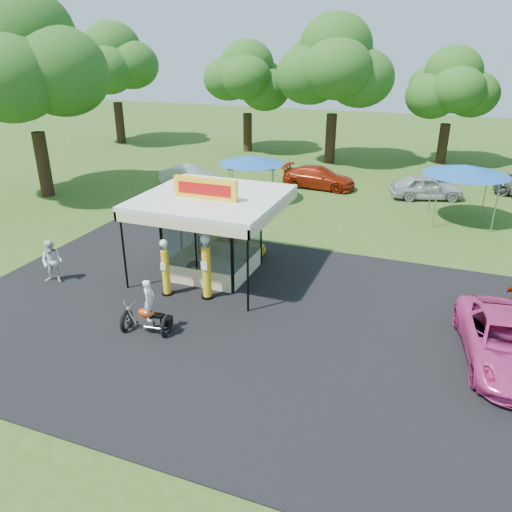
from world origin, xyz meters
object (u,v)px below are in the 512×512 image
(a_frame_sign, at_px, (499,365))
(tent_west, at_px, (252,160))
(spectator_west, at_px, (52,262))
(motorcycle, at_px, (149,312))
(tent_east, at_px, (466,170))
(kiosk_car, at_px, (235,244))
(bg_car_a, at_px, (191,177))
(bg_car_b, at_px, (319,177))
(bg_car_c, at_px, (427,187))
(gas_pump_right, at_px, (207,269))
(gas_pump_left, at_px, (166,269))
(gas_station_kiosk, at_px, (213,233))
(pink_sedan, at_px, (507,342))

(a_frame_sign, distance_m, tent_west, 19.11)
(a_frame_sign, distance_m, spectator_west, 16.29)
(motorcycle, distance_m, tent_west, 15.57)
(motorcycle, relative_size, tent_east, 0.46)
(kiosk_car, bearing_deg, bg_car_a, 37.66)
(bg_car_b, height_order, bg_car_c, bg_car_c)
(spectator_west, height_order, bg_car_b, spectator_west)
(bg_car_b, relative_size, tent_east, 1.10)
(gas_pump_right, relative_size, tent_east, 0.59)
(gas_pump_left, xyz_separation_m, a_frame_sign, (11.48, -1.10, -0.61))
(gas_station_kiosk, bearing_deg, tent_west, 102.99)
(tent_west, bearing_deg, gas_pump_right, -75.94)
(a_frame_sign, xyz_separation_m, tent_east, (-1.22, 14.29, 2.30))
(kiosk_car, distance_m, bg_car_a, 11.95)
(gas_pump_left, bearing_deg, tent_east, 52.11)
(gas_pump_left, distance_m, tent_west, 12.90)
(a_frame_sign, xyz_separation_m, bg_car_b, (-9.95, 18.07, 0.22))
(kiosk_car, xyz_separation_m, tent_west, (-2.38, 8.09, 1.99))
(gas_station_kiosk, xyz_separation_m, bg_car_b, (0.71, 14.53, -1.08))
(gas_station_kiosk, distance_m, spectator_west, 6.48)
(gas_pump_right, height_order, a_frame_sign, gas_pump_right)
(bg_car_b, bearing_deg, kiosk_car, -178.53)
(motorcycle, bearing_deg, bg_car_c, 60.37)
(spectator_west, bearing_deg, gas_pump_right, -5.96)
(gas_station_kiosk, relative_size, pink_sedan, 1.05)
(a_frame_sign, relative_size, bg_car_a, 0.23)
(gas_station_kiosk, relative_size, bg_car_a, 1.29)
(tent_east, bearing_deg, tent_west, -177.79)
(gas_pump_left, relative_size, motorcycle, 1.13)
(gas_station_kiosk, relative_size, bg_car_c, 1.26)
(motorcycle, height_order, kiosk_car, motorcycle)
(tent_west, bearing_deg, bg_car_c, 22.95)
(bg_car_b, bearing_deg, gas_station_kiosk, -178.03)
(pink_sedan, bearing_deg, bg_car_c, 92.56)
(motorcycle, bearing_deg, pink_sedan, 3.86)
(bg_car_a, height_order, bg_car_b, bg_car_b)
(bg_car_b, bearing_deg, gas_pump_right, -175.15)
(bg_car_b, relative_size, tent_west, 1.23)
(a_frame_sign, distance_m, tent_east, 14.53)
(pink_sedan, bearing_deg, gas_pump_left, 170.63)
(a_frame_sign, xyz_separation_m, pink_sedan, (0.22, 0.95, 0.23))
(gas_station_kiosk, height_order, kiosk_car, gas_station_kiosk)
(gas_pump_right, xyz_separation_m, bg_car_a, (-8.04, 13.79, -0.54))
(kiosk_car, bearing_deg, tent_west, 16.37)
(pink_sedan, xyz_separation_m, tent_west, (-13.26, 12.89, 1.76))
(gas_pump_right, relative_size, bg_car_b, 0.53)
(bg_car_c, distance_m, tent_east, 4.67)
(gas_pump_right, distance_m, kiosk_car, 4.46)
(gas_pump_left, distance_m, pink_sedan, 11.71)
(bg_car_c, bearing_deg, gas_pump_left, 135.25)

